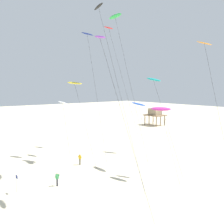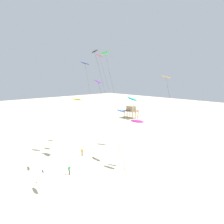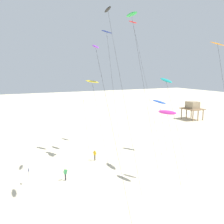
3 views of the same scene
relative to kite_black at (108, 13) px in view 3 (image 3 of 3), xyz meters
The scene contains 16 objects.
ground_plane 22.51m from the kite_black, 95.33° to the right, with size 260.00×260.00×0.00m, color beige.
kite_black is the anchor object (origin of this frame).
kite_magenta 14.57m from the kite_black, 43.30° to the left, with size 4.51×1.55×9.29m.
kite_white 17.15m from the kite_black, behind, with size 3.35×1.25×9.43m.
kite_orange 14.22m from the kite_black, 51.46° to the left, with size 5.33×1.12×17.62m.
kite_purple 9.30m from the kite_black, 34.77° to the right, with size 8.44×0.93×16.90m.
kite_red 16.28m from the kite_black, 137.69° to the left, with size 10.25×1.26×23.33m.
kite_blue 18.47m from the kite_black, 113.59° to the left, with size 3.83×1.78×9.10m.
kite_yellow 12.04m from the kite_black, behind, with size 6.81×1.75×12.60m.
kite_navy 9.84m from the kite_black, 155.75° to the left, with size 6.10×1.59×20.81m.
kite_green 6.87m from the kite_black, 123.51° to the left, with size 8.56×1.00×22.66m.
kite_teal 11.72m from the kite_black, 73.13° to the left, with size 6.61×1.11×13.18m.
kite_flyer_nearest 21.27m from the kite_black, 92.17° to the right, with size 0.56×0.58×1.67m.
kite_flyer_middle 21.13m from the kite_black, behind, with size 0.73×0.73×1.67m.
stilt_house 49.32m from the kite_black, 122.91° to the left, with size 5.82×4.68×5.19m.
marker_flag 22.43m from the kite_black, 96.32° to the right, with size 0.57×0.05×2.10m.
Camera 3 is at (32.16, -7.82, 14.25)m, focal length 42.37 mm.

